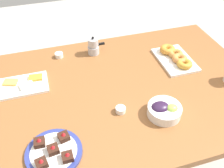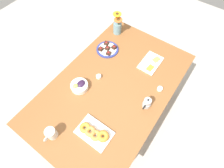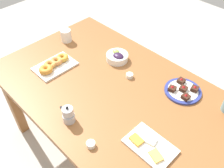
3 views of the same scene
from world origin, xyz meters
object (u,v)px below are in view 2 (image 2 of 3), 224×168
object	(u,v)px
dessert_plate	(107,49)
moka_pot	(147,103)
jam_cup_honey	(99,77)
grape_bowl	(80,86)
flower_vase	(117,27)
coffee_mug	(51,133)
croissant_platter	(94,133)
dining_table	(112,91)
jam_cup_berry	(160,89)
cheese_platter	(151,63)

from	to	relation	value
dessert_plate	moka_pot	size ratio (longest dim) A/B	1.95
jam_cup_honey	moka_pot	world-z (taller)	moka_pot
grape_bowl	flower_vase	bearing A→B (deg)	-170.69
coffee_mug	jam_cup_honey	size ratio (longest dim) A/B	2.44
croissant_platter	dessert_plate	size ratio (longest dim) A/B	1.22
dining_table	flower_vase	xyz separation A→B (m)	(-0.61, -0.36, 0.17)
coffee_mug	flower_vase	distance (m)	1.28
dining_table	flower_vase	world-z (taller)	flower_vase
jam_cup_honey	moka_pot	distance (m)	0.52
jam_cup_berry	dessert_plate	xyz separation A→B (m)	(-0.11, -0.68, -0.00)
coffee_mug	jam_cup_honey	distance (m)	0.65
flower_vase	moka_pot	world-z (taller)	flower_vase
dining_table	grape_bowl	world-z (taller)	grape_bowl
cheese_platter	coffee_mug	bearing A→B (deg)	-14.71
dining_table	jam_cup_honey	size ratio (longest dim) A/B	33.33
cheese_platter	moka_pot	distance (m)	0.47
grape_bowl	cheese_platter	size ratio (longest dim) A/B	0.61
jam_cup_berry	dessert_plate	size ratio (longest dim) A/B	0.21
jam_cup_berry	dessert_plate	world-z (taller)	dessert_plate
moka_pot	grape_bowl	bearing A→B (deg)	-71.72
coffee_mug	cheese_platter	world-z (taller)	coffee_mug
croissant_platter	flower_vase	bearing A→B (deg)	-154.44
coffee_mug	jam_cup_berry	bearing A→B (deg)	150.05
cheese_platter	flower_vase	distance (m)	0.56
coffee_mug	croissant_platter	xyz separation A→B (m)	(-0.20, 0.26, -0.03)
grape_bowl	flower_vase	world-z (taller)	flower_vase
croissant_platter	jam_cup_berry	bearing A→B (deg)	160.31
dining_table	jam_cup_honey	xyz separation A→B (m)	(-0.01, -0.16, 0.10)
cheese_platter	moka_pot	bearing A→B (deg)	23.98
coffee_mug	cheese_platter	distance (m)	1.12
grape_bowl	jam_cup_honey	size ratio (longest dim) A/B	3.31
dining_table	coffee_mug	bearing A→B (deg)	-10.75
coffee_mug	jam_cup_berry	size ratio (longest dim) A/B	2.44
flower_vase	moka_pot	xyz separation A→B (m)	(0.60, 0.72, -0.03)
grape_bowl	jam_cup_honey	bearing A→B (deg)	158.64
jam_cup_honey	cheese_platter	bearing A→B (deg)	143.53
cheese_platter	jam_cup_berry	world-z (taller)	same
cheese_platter	croissant_platter	world-z (taller)	croissant_platter
grape_bowl	coffee_mug	bearing A→B (deg)	13.75
dining_table	cheese_platter	distance (m)	0.48
cheese_platter	jam_cup_honey	xyz separation A→B (m)	(0.44, -0.32, 0.01)
coffee_mug	moka_pot	bearing A→B (deg)	143.88
jam_cup_berry	flower_vase	xyz separation A→B (m)	(-0.39, -0.74, 0.07)
dessert_plate	moka_pot	bearing A→B (deg)	63.54
dining_table	dessert_plate	xyz separation A→B (m)	(-0.34, -0.30, 0.10)
jam_cup_honey	jam_cup_berry	distance (m)	0.58
grape_bowl	jam_cup_berry	xyz separation A→B (m)	(-0.41, 0.61, -0.01)
moka_pot	coffee_mug	bearing A→B (deg)	-36.12
coffee_mug	moka_pot	xyz separation A→B (m)	(-0.65, 0.48, -0.00)
jam_cup_honey	flower_vase	xyz separation A→B (m)	(-0.61, -0.20, 0.07)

